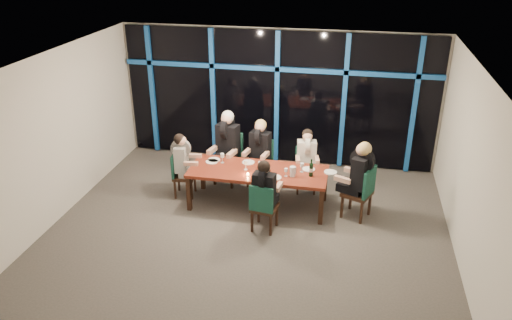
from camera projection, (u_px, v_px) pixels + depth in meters
The scene contains 29 objects.
room at pixel (249, 121), 8.12m from camera, with size 7.04×7.00×3.02m.
window_wall at pixel (278, 96), 10.93m from camera, with size 6.86×0.43×2.94m.
dining_table at pixel (258, 173), 9.40m from camera, with size 2.60×1.00×0.75m.
chair_far_left at pixel (229, 155), 10.38m from camera, with size 0.60×0.60×1.07m.
chair_far_mid at pixel (261, 159), 10.30m from camera, with size 0.53×0.53×0.97m.
chair_far_right at pixel (306, 167), 10.07m from camera, with size 0.49×0.49×0.90m.
chair_end_left at pixel (180, 172), 9.85m from camera, with size 0.46×0.46×0.90m.
chair_end_right at pixel (362, 190), 9.02m from camera, with size 0.62×0.62×1.03m.
chair_near_mid at pixel (263, 206), 8.63m from camera, with size 0.49×0.49×0.93m.
diner_far_left at pixel (227, 137), 10.13m from camera, with size 0.60×0.72×1.05m.
diner_far_mid at pixel (260, 144), 10.07m from camera, with size 0.54×0.65×0.95m.
diner_far_right at pixel (307, 152), 9.85m from camera, with size 0.49×0.60×0.88m.
diner_end_left at pixel (183, 156), 9.70m from camera, with size 0.58×0.47×0.87m.
diner_end_right at pixel (360, 169), 8.89m from camera, with size 0.70×0.64×1.00m.
diner_near_mid at pixel (265, 185), 8.54m from camera, with size 0.50×0.61×0.90m.
plate_far_left at pixel (214, 160), 9.77m from camera, with size 0.24×0.24×0.01m, color white.
plate_far_mid at pixel (248, 162), 9.67m from camera, with size 0.24×0.24×0.01m, color white.
plate_far_right at pixel (309, 169), 9.39m from camera, with size 0.24×0.24×0.01m, color white.
plate_end_left at pixel (212, 162), 9.69m from camera, with size 0.24×0.24×0.01m, color white.
plate_end_right at pixel (327, 172), 9.29m from camera, with size 0.24×0.24×0.01m, color white.
plate_near_mid at pixel (275, 177), 9.07m from camera, with size 0.24×0.24×0.01m, color white.
wine_bottle at pixel (311, 170), 9.09m from camera, with size 0.08×0.08×0.34m.
water_pitcher at pixel (293, 171), 9.10m from camera, with size 0.12×0.11×0.19m.
tea_light at pixel (248, 174), 9.17m from camera, with size 0.05×0.05×0.03m, color #F6A74A.
wine_glass_a at pixel (246, 163), 9.33m from camera, with size 0.07×0.07×0.19m.
wine_glass_b at pixel (260, 164), 9.35m from camera, with size 0.06×0.06×0.16m.
wine_glass_c at pixel (286, 171), 9.09m from camera, with size 0.06×0.06×0.16m.
wine_glass_d at pixel (222, 156), 9.61m from camera, with size 0.07×0.07×0.19m.
wine_glass_e at pixel (302, 166), 9.24m from camera, with size 0.07×0.07×0.18m.
Camera 1 is at (1.65, -7.46, 4.85)m, focal length 35.00 mm.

